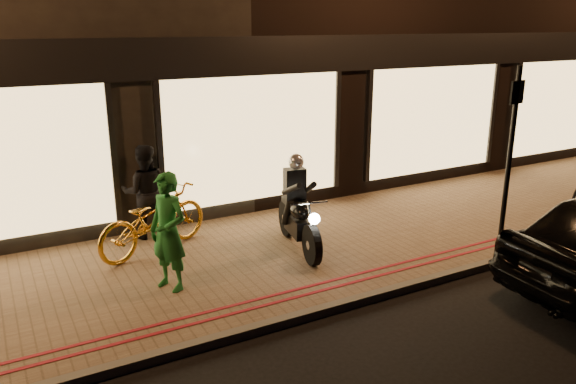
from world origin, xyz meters
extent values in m
plane|color=black|center=(0.00, 0.00, 0.00)|extent=(90.00, 90.00, 0.00)
cube|color=#755F48|center=(0.00, 2.00, 0.06)|extent=(50.00, 4.00, 0.12)
cube|color=#59544C|center=(0.00, 0.05, 0.06)|extent=(50.00, 0.14, 0.12)
cube|color=maroon|center=(0.00, 0.45, 0.12)|extent=(50.00, 0.06, 0.01)
cube|color=maroon|center=(0.00, 0.65, 0.12)|extent=(50.00, 0.06, 0.01)
cube|color=black|center=(6.00, 9.00, 4.25)|extent=(12.00, 10.00, 8.50)
cube|color=black|center=(0.00, 3.95, 3.15)|extent=(48.00, 0.12, 0.70)
cube|color=#FBCF7D|center=(0.00, 3.94, 1.61)|extent=(3.60, 0.06, 2.38)
cube|color=#FBCF7D|center=(4.50, 3.94, 1.61)|extent=(3.60, 0.06, 2.38)
cube|color=#FBCF7D|center=(9.00, 3.94, 1.61)|extent=(3.60, 0.06, 2.38)
cylinder|color=black|center=(-0.31, 1.30, 0.44)|extent=(0.24, 0.65, 0.64)
cylinder|color=black|center=(-0.05, 2.57, 0.44)|extent=(0.24, 0.65, 0.64)
cylinder|color=silver|center=(-0.31, 1.30, 0.44)|extent=(0.16, 0.16, 0.14)
cylinder|color=silver|center=(-0.05, 2.57, 0.44)|extent=(0.16, 0.16, 0.14)
cube|color=black|center=(-0.17, 1.98, 0.52)|extent=(0.39, 0.74, 0.30)
ellipsoid|color=black|center=(-0.19, 1.86, 0.82)|extent=(0.42, 0.56, 0.29)
cube|color=black|center=(-0.11, 2.28, 0.82)|extent=(0.32, 0.58, 0.09)
cylinder|color=silver|center=(-0.28, 1.44, 1.07)|extent=(0.59, 0.15, 0.03)
cylinder|color=silver|center=(-0.30, 1.35, 0.74)|extent=(0.11, 0.33, 0.71)
sphere|color=white|center=(-0.32, 1.21, 0.90)|extent=(0.20, 0.20, 0.17)
cylinder|color=silver|center=(0.04, 2.40, 0.40)|extent=(0.18, 0.55, 0.07)
cube|color=black|center=(-0.13, 2.15, 1.17)|extent=(0.38, 0.28, 0.55)
sphere|color=silver|center=(-0.15, 2.09, 1.58)|extent=(0.31, 0.31, 0.26)
cylinder|color=black|center=(-0.35, 1.87, 1.20)|extent=(0.13, 0.60, 0.34)
cylinder|color=black|center=(-0.04, 1.80, 1.20)|extent=(0.28, 0.60, 0.34)
cylinder|color=black|center=(-0.28, 2.14, 0.72)|extent=(0.15, 0.28, 0.46)
cylinder|color=black|center=(-0.01, 2.08, 0.72)|extent=(0.24, 0.29, 0.46)
cylinder|color=black|center=(2.66, 0.25, 1.62)|extent=(0.09, 0.09, 3.00)
cube|color=black|center=(2.66, 0.25, 2.72)|extent=(0.35, 0.09, 0.35)
imported|color=gold|center=(-2.30, 3.00, 0.67)|extent=(2.22, 1.47, 1.10)
imported|color=#1C6A28|center=(-2.47, 1.57, 0.96)|extent=(0.65, 0.73, 1.69)
imported|color=black|center=(-2.22, 3.70, 0.94)|extent=(0.93, 0.80, 1.64)
camera|label=1|loc=(-4.51, -5.58, 3.73)|focal=35.00mm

